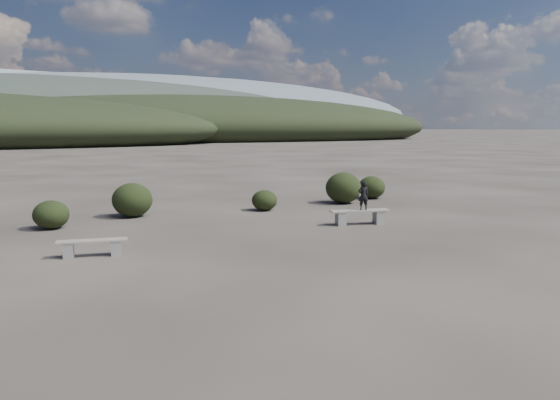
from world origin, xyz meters
TOP-DOWN VIEW (x-y plane):
  - ground at (0.00, 0.00)m, footprint 1200.00×1200.00m
  - bench_left at (-4.66, 3.82)m, footprint 1.63×0.67m
  - bench_right at (3.42, 4.53)m, footprint 1.91×0.84m
  - seated_person at (3.53, 4.51)m, footprint 0.38×0.32m
  - shrub_a at (-5.26, 8.08)m, footprint 1.05×1.05m
  - shrub_b at (-2.62, 9.25)m, footprint 1.35×1.35m
  - shrub_c at (2.00, 8.53)m, footprint 0.94×0.94m
  - shrub_d at (5.63, 8.87)m, footprint 1.42×1.42m
  - shrub_e at (7.53, 9.57)m, footprint 1.15×1.15m
  - mountain_ridges at (-7.48, 339.06)m, footprint 500.00×400.00m

SIDE VIEW (x-z plane):
  - ground at x=0.00m, z-range 0.00..0.00m
  - bench_left at x=-4.66m, z-range 0.04..0.44m
  - bench_right at x=3.42m, z-range 0.05..0.52m
  - shrub_c at x=2.00m, z-range 0.00..0.75m
  - shrub_a at x=-5.26m, z-range 0.00..0.86m
  - shrub_e at x=7.53m, z-range 0.00..0.96m
  - shrub_b at x=-2.62m, z-range 0.00..1.16m
  - shrub_d at x=5.63m, z-range 0.00..1.24m
  - seated_person at x=3.53m, z-range 0.47..1.37m
  - mountain_ridges at x=-7.48m, z-range -17.16..38.84m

